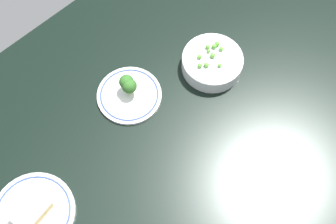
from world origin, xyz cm
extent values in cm
cube|color=black|center=(0.00, 0.00, 2.00)|extent=(159.17, 101.27, 4.00)
cylinder|color=silver|center=(-20.24, -2.19, 6.31)|extent=(17.78, 17.78, 4.63)
torus|color=silver|center=(-20.24, -2.19, 8.63)|extent=(17.87, 17.87, 0.80)
sphere|color=#599E38|center=(-24.13, -2.53, 9.28)|extent=(1.30, 1.30, 1.30)
sphere|color=#599E38|center=(-21.86, -5.74, 9.28)|extent=(1.31, 1.31, 1.31)
sphere|color=#599E38|center=(-24.53, -4.53, 9.38)|extent=(1.50, 1.50, 1.50)
sphere|color=#599E38|center=(-19.71, 0.91, 9.22)|extent=(1.18, 1.18, 1.18)
sphere|color=#599E38|center=(-23.29, -4.55, 9.37)|extent=(1.49, 1.49, 1.49)
sphere|color=#599E38|center=(-17.06, -1.80, 9.36)|extent=(1.47, 1.47, 1.47)
sphere|color=#599E38|center=(-20.66, -2.70, 9.40)|extent=(1.55, 1.55, 1.55)
sphere|color=#599E38|center=(-21.04, -4.67, 9.17)|extent=(1.09, 1.09, 1.09)
sphere|color=#599E38|center=(-15.60, -2.95, 9.32)|extent=(1.38, 1.38, 1.38)
sphere|color=#599E38|center=(-17.69, -5.11, 9.27)|extent=(1.29, 1.29, 1.29)
cylinder|color=silver|center=(3.65, -12.08, 4.51)|extent=(18.53, 18.53, 1.01)
torus|color=#33478C|center=(3.65, -12.08, 5.01)|extent=(16.80, 16.80, 0.50)
cylinder|color=#9EBC72|center=(3.05, -12.24, 6.21)|extent=(1.51, 1.51, 2.40)
sphere|color=#2D6023|center=(3.05, -12.24, 9.03)|extent=(4.31, 4.31, 4.31)
cylinder|color=#9EBC72|center=(2.83, -13.57, 6.38)|extent=(1.47, 1.47, 2.73)
sphere|color=#2D6023|center=(2.83, -13.57, 9.32)|extent=(4.20, 4.20, 4.20)
cylinder|color=silver|center=(43.41, -4.02, 4.65)|extent=(20.96, 20.96, 1.30)
torus|color=#33478C|center=(43.41, -4.02, 5.30)|extent=(18.94, 18.94, 0.50)
cube|color=beige|center=(43.41, -4.02, 5.90)|extent=(10.00, 7.86, 1.20)
cube|color=#E5B24C|center=(43.41, -4.02, 6.90)|extent=(10.00, 7.86, 0.80)
cube|color=beige|center=(43.41, -4.02, 7.90)|extent=(10.00, 7.86, 1.20)
camera|label=1|loc=(35.10, 35.65, 109.67)|focal=44.50mm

